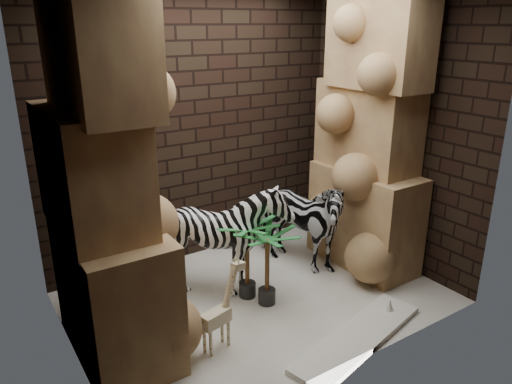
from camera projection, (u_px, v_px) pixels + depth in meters
floor at (258, 298)px, 4.86m from camera, size 3.50×3.50×0.00m
wall_back at (196, 128)px, 5.35m from camera, size 3.50×0.00×3.50m
wall_front at (358, 191)px, 3.38m from camera, size 3.50×0.00×3.50m
wall_left at (54, 187)px, 3.45m from camera, size 0.00×3.00×3.00m
wall_right at (392, 130)px, 5.27m from camera, size 0.00×3.00×3.00m
rock_pillar_left at (103, 179)px, 3.64m from camera, size 0.68×1.30×3.00m
rock_pillar_right at (371, 134)px, 5.10m from camera, size 0.58×1.25×3.00m
zebra_right at (296, 214)px, 5.28m from camera, size 0.89×1.20×1.26m
zebra_left at (225, 243)px, 4.81m from camera, size 1.05×1.26×1.07m
giraffe_toy at (216, 309)px, 3.97m from camera, size 0.42×0.22×0.78m
palm_front at (247, 259)px, 4.76m from camera, size 0.36×0.36×0.83m
palm_back at (267, 267)px, 4.64m from camera, size 0.36×0.36×0.78m
surfboard at (358, 338)px, 4.20m from camera, size 1.57×0.72×0.05m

